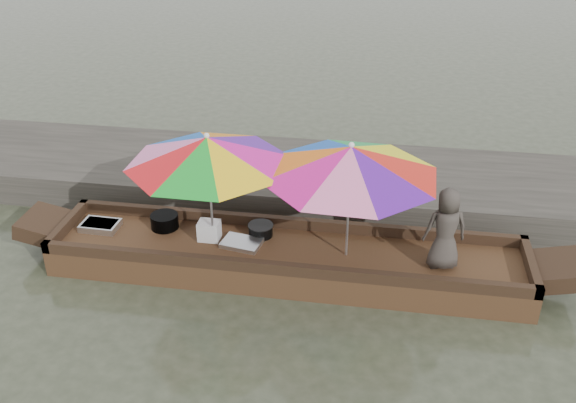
# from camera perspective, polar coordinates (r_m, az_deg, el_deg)

# --- Properties ---
(water) EXTENTS (80.00, 80.00, 0.00)m
(water) POSITION_cam_1_polar(r_m,az_deg,el_deg) (8.50, -0.11, -6.25)
(water) COLOR #313625
(water) RESTS_ON ground
(dock) EXTENTS (22.00, 2.20, 0.50)m
(dock) POSITION_cam_1_polar(r_m,az_deg,el_deg) (10.25, 1.88, 1.87)
(dock) COLOR #2D2B26
(dock) RESTS_ON ground
(boat_hull) EXTENTS (6.14, 1.20, 0.35)m
(boat_hull) POSITION_cam_1_polar(r_m,az_deg,el_deg) (8.40, -0.11, -5.27)
(boat_hull) COLOR #3F2618
(boat_hull) RESTS_ON water
(cooking_pot) EXTENTS (0.37, 0.37, 0.20)m
(cooking_pot) POSITION_cam_1_polar(r_m,az_deg,el_deg) (8.88, -10.91, -1.73)
(cooking_pot) COLOR black
(cooking_pot) RESTS_ON boat_hull
(tray_crayfish) EXTENTS (0.51, 0.36, 0.09)m
(tray_crayfish) POSITION_cam_1_polar(r_m,az_deg,el_deg) (9.09, -16.35, -2.06)
(tray_crayfish) COLOR silver
(tray_crayfish) RESTS_ON boat_hull
(tray_scallop) EXTENTS (0.55, 0.43, 0.06)m
(tray_scallop) POSITION_cam_1_polar(r_m,az_deg,el_deg) (8.39, -4.14, -3.71)
(tray_scallop) COLOR silver
(tray_scallop) RESTS_ON boat_hull
(charcoal_grill) EXTENTS (0.32, 0.32, 0.15)m
(charcoal_grill) POSITION_cam_1_polar(r_m,az_deg,el_deg) (8.56, -2.45, -2.60)
(charcoal_grill) COLOR black
(charcoal_grill) RESTS_ON boat_hull
(supply_bag) EXTENTS (0.28, 0.22, 0.26)m
(supply_bag) POSITION_cam_1_polar(r_m,az_deg,el_deg) (8.51, -7.02, -2.58)
(supply_bag) COLOR silver
(supply_bag) RESTS_ON boat_hull
(vendor) EXTENTS (0.58, 0.44, 1.07)m
(vendor) POSITION_cam_1_polar(r_m,az_deg,el_deg) (7.94, 13.84, -2.36)
(vendor) COLOR #3A342F
(vendor) RESTS_ON boat_hull
(umbrella_bow) EXTENTS (2.70, 2.70, 1.55)m
(umbrella_bow) POSITION_cam_1_polar(r_m,az_deg,el_deg) (8.11, -6.93, 0.97)
(umbrella_bow) COLOR #E5149B
(umbrella_bow) RESTS_ON boat_hull
(umbrella_stern) EXTENTS (2.79, 2.79, 1.55)m
(umbrella_stern) POSITION_cam_1_polar(r_m,az_deg,el_deg) (7.84, 5.42, 0.03)
(umbrella_stern) COLOR #FFF114
(umbrella_stern) RESTS_ON boat_hull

